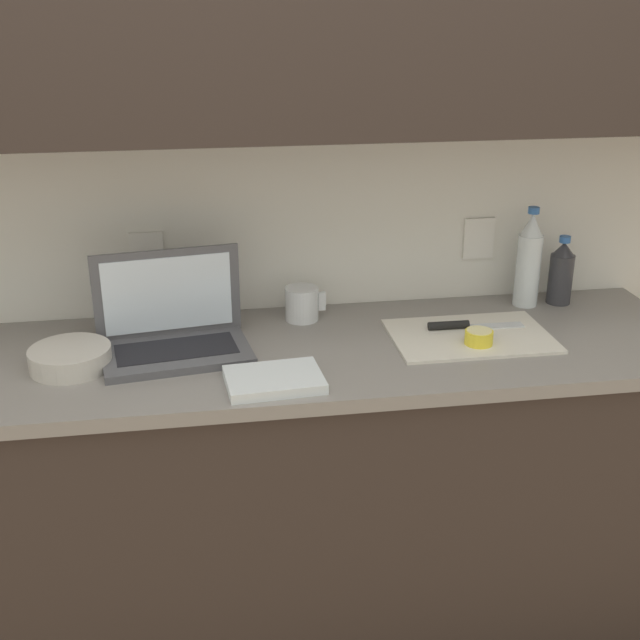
% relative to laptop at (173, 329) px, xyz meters
% --- Properties ---
extents(ground_plane, '(12.00, 12.00, 0.00)m').
position_rel_laptop_xyz_m(ground_plane, '(0.19, -0.04, -0.96)').
color(ground_plane, brown).
rests_on(ground_plane, ground).
extents(wall_back, '(5.20, 0.38, 2.60)m').
position_rel_laptop_xyz_m(wall_back, '(0.19, 0.18, 0.59)').
color(wall_back, white).
rests_on(wall_back, ground_plane).
extents(counter_unit, '(2.33, 0.59, 0.91)m').
position_rel_laptop_xyz_m(counter_unit, '(0.17, -0.04, -0.50)').
color(counter_unit, '#332823').
rests_on(counter_unit, ground_plane).
extents(laptop, '(0.39, 0.28, 0.25)m').
position_rel_laptop_xyz_m(laptop, '(0.00, 0.00, 0.00)').
color(laptop, '#515156').
rests_on(laptop, counter_unit).
extents(cutting_board, '(0.41, 0.28, 0.01)m').
position_rel_laptop_xyz_m(cutting_board, '(0.77, -0.04, -0.05)').
color(cutting_board, silver).
rests_on(cutting_board, counter_unit).
extents(knife, '(0.26, 0.04, 0.02)m').
position_rel_laptop_xyz_m(knife, '(0.75, 0.00, -0.04)').
color(knife, silver).
rests_on(knife, cutting_board).
extents(lemon_half_cut, '(0.07, 0.07, 0.04)m').
position_rel_laptop_xyz_m(lemon_half_cut, '(0.77, -0.10, -0.03)').
color(lemon_half_cut, yellow).
rests_on(lemon_half_cut, cutting_board).
extents(bottle_green_soda, '(0.07, 0.07, 0.29)m').
position_rel_laptop_xyz_m(bottle_green_soda, '(1.00, 0.17, 0.07)').
color(bottle_green_soda, silver).
rests_on(bottle_green_soda, counter_unit).
extents(bottle_oil_tall, '(0.07, 0.07, 0.20)m').
position_rel_laptop_xyz_m(bottle_oil_tall, '(1.10, 0.17, 0.03)').
color(bottle_oil_tall, '#333338').
rests_on(bottle_oil_tall, counter_unit).
extents(measuring_cup, '(0.11, 0.09, 0.09)m').
position_rel_laptop_xyz_m(measuring_cup, '(0.35, 0.15, -0.01)').
color(measuring_cup, silver).
rests_on(measuring_cup, counter_unit).
extents(bowl_white, '(0.19, 0.19, 0.05)m').
position_rel_laptop_xyz_m(bowl_white, '(-0.24, -0.07, -0.03)').
color(bowl_white, beige).
rests_on(bowl_white, counter_unit).
extents(dish_towel, '(0.23, 0.18, 0.02)m').
position_rel_laptop_xyz_m(dish_towel, '(0.23, -0.23, -0.05)').
color(dish_towel, white).
rests_on(dish_towel, counter_unit).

